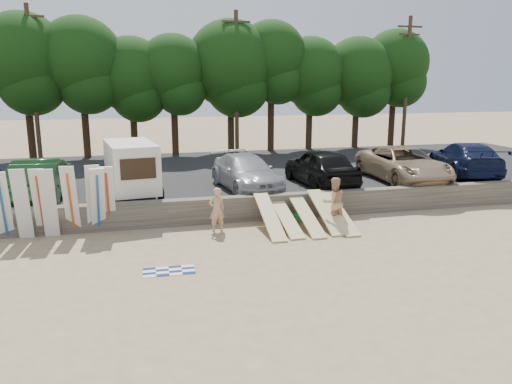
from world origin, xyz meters
The scene contains 29 objects.
ground centered at (0.00, 0.00, 0.00)m, with size 120.00×120.00×0.00m, color tan.
seawall centered at (0.00, 3.00, 0.50)m, with size 44.00×0.50×1.00m, color #6B6356.
parking_lot centered at (0.00, 10.50, 0.35)m, with size 44.00×14.50×0.70m, color #282828.
treeline centered at (-0.26, 17.43, 6.42)m, with size 33.02×5.89×8.75m.
utility_poles centered at (2.00, 16.00, 5.43)m, with size 25.80×0.26×9.00m.
box_trailer centered at (-4.70, 5.27, 1.98)m, with size 2.47×3.81×2.29m.
car_1 centered at (-8.32, 5.91, 1.55)m, with size 1.79×5.15×1.70m, color #143818.
car_2 centered at (0.24, 5.57, 1.46)m, with size 2.12×5.20×1.51m, color #A09FA4.
car_3 centered at (3.80, 5.65, 1.56)m, with size 2.04×5.07×1.73m, color black.
car_4 centered at (8.03, 5.58, 1.52)m, with size 2.72×5.91×1.64m, color #9E8364.
car_5 centered at (11.99, 6.31, 1.54)m, with size 2.35×5.79×1.68m, color #0E1533.
surfboard_upright_0 centered at (-9.05, 2.48, 1.25)m, with size 0.50×0.06×2.60m, color silver.
surfboard_upright_1 centered at (-8.42, 2.44, 1.28)m, with size 0.50×0.06×2.60m, color silver.
surfboard_upright_2 centered at (-7.84, 2.56, 1.27)m, with size 0.50×0.06×2.60m, color silver.
surfboard_upright_3 centered at (-7.54, 2.35, 1.27)m, with size 0.50×0.06×2.60m, color silver.
surfboard_upright_4 centered at (-6.85, 2.62, 1.28)m, with size 0.50×0.06×2.60m, color silver.
surfboard_upright_5 centered at (-6.07, 2.65, 1.28)m, with size 0.50×0.06×2.60m, color silver.
surfboard_upright_6 centered at (-5.91, 2.51, 1.25)m, with size 0.50×0.06×2.60m, color silver.
surfboard_upright_7 centered at (-5.57, 2.64, 1.26)m, with size 0.50×0.06×2.60m, color silver.
surfboard_low_0 centered at (0.18, 1.34, 0.57)m, with size 0.56×3.00×0.07m, color #D9C689.
surfboard_low_1 centered at (0.88, 1.53, 0.42)m, with size 0.56×3.00×0.07m, color #D9C689.
surfboard_low_2 centered at (1.65, 1.39, 0.47)m, with size 0.56×3.00×0.07m, color #D9C689.
surfboard_low_3 centered at (2.44, 1.49, 0.57)m, with size 0.56×3.00×0.07m, color #D9C689.
surfboard_low_4 centered at (2.92, 1.33, 0.52)m, with size 0.56×3.00×0.07m, color #D9C689.
beachgoer_a centered at (-1.71, 1.79, 0.83)m, with size 0.61×0.40×1.66m, color tan.
beachgoer_b centered at (2.71, 1.37, 0.96)m, with size 0.93×0.72×1.91m, color tan.
cooler centered at (1.60, 2.40, 0.16)m, with size 0.38×0.30×0.32m, color green.
gear_bag centered at (1.08, 2.18, 0.11)m, with size 0.30×0.25×0.22m, color #C84E17.
beach_towel centered at (-3.75, -1.77, 0.01)m, with size 1.50×1.50×0.00m, color white.
Camera 1 is at (-4.56, -15.75, 5.49)m, focal length 35.00 mm.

